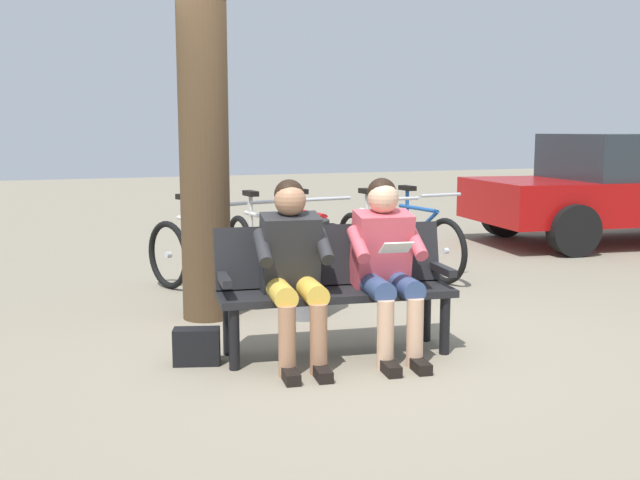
# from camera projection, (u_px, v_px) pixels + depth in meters

# --- Properties ---
(ground_plane) EXTENTS (40.00, 40.00, 0.00)m
(ground_plane) POSITION_uv_depth(u_px,v_px,m) (360.00, 347.00, 5.30)
(ground_plane) COLOR gray
(bench) EXTENTS (1.65, 0.70, 0.87)m
(bench) POSITION_uv_depth(u_px,v_px,m) (334.00, 279.00, 5.13)
(bench) COLOR black
(bench) RESTS_ON ground
(person_reading) EXTENTS (0.53, 0.80, 1.20)m
(person_reading) POSITION_uv_depth(u_px,v_px,m) (386.00, 259.00, 5.03)
(person_reading) COLOR #D84C59
(person_reading) RESTS_ON ground
(person_companion) EXTENTS (0.53, 0.80, 1.20)m
(person_companion) POSITION_uv_depth(u_px,v_px,m) (293.00, 263.00, 4.88)
(person_companion) COLOR #262628
(person_companion) RESTS_ON ground
(handbag) EXTENTS (0.33, 0.23, 0.24)m
(handbag) POSITION_uv_depth(u_px,v_px,m) (197.00, 346.00, 4.89)
(handbag) COLOR black
(handbag) RESTS_ON ground
(tree_trunk) EXTENTS (0.39, 0.39, 3.31)m
(tree_trunk) POSITION_uv_depth(u_px,v_px,m) (203.00, 113.00, 5.90)
(tree_trunk) COLOR #4C3823
(tree_trunk) RESTS_ON ground
(litter_bin) EXTENTS (0.42, 0.42, 0.80)m
(litter_bin) POSITION_uv_depth(u_px,v_px,m) (304.00, 268.00, 6.12)
(litter_bin) COLOR slate
(litter_bin) RESTS_ON ground
(bicycle_black) EXTENTS (0.48, 1.68, 0.94)m
(bicycle_black) POSITION_uv_depth(u_px,v_px,m) (416.00, 241.00, 7.89)
(bicycle_black) COLOR black
(bicycle_black) RESTS_ON ground
(bicycle_orange) EXTENTS (0.48, 1.68, 0.94)m
(bicycle_orange) POSITION_uv_depth(u_px,v_px,m) (375.00, 247.00, 7.47)
(bicycle_orange) COLOR black
(bicycle_orange) RESTS_ON ground
(bicycle_silver) EXTENTS (0.48, 1.68, 0.94)m
(bicycle_silver) POSITION_uv_depth(u_px,v_px,m) (308.00, 247.00, 7.48)
(bicycle_silver) COLOR black
(bicycle_silver) RESTS_ON ground
(bicycle_green) EXTENTS (0.48, 1.68, 0.94)m
(bicycle_green) POSITION_uv_depth(u_px,v_px,m) (259.00, 252.00, 7.21)
(bicycle_green) COLOR black
(bicycle_green) RESTS_ON ground
(bicycle_blue) EXTENTS (0.73, 1.58, 0.94)m
(bicycle_blue) POSITION_uv_depth(u_px,v_px,m) (199.00, 258.00, 6.84)
(bicycle_blue) COLOR black
(bicycle_blue) RESTS_ON ground
(parked_car) EXTENTS (4.42, 2.49, 1.47)m
(parked_car) POSITION_uv_depth(u_px,v_px,m) (632.00, 185.00, 10.18)
(parked_car) COLOR #A50C0C
(parked_car) RESTS_ON ground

